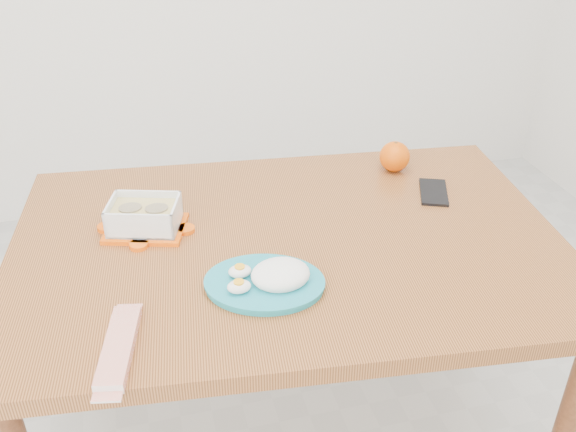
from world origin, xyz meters
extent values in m
cube|color=#A6612F|center=(0.00, 0.17, 0.73)|extent=(1.34, 0.97, 0.04)
cylinder|color=brown|center=(-0.53, 0.59, 0.35)|extent=(0.06, 0.06, 0.71)
cylinder|color=brown|center=(0.60, 0.47, 0.35)|extent=(0.06, 0.06, 0.71)
cube|color=#FF5B07|center=(-0.32, 0.29, 0.76)|extent=(0.21, 0.18, 0.01)
cube|color=white|center=(-0.32, 0.29, 0.79)|extent=(0.18, 0.16, 0.07)
cube|color=tan|center=(-0.32, 0.29, 0.79)|extent=(0.17, 0.14, 0.04)
cylinder|color=#917C5F|center=(-0.35, 0.30, 0.80)|extent=(0.07, 0.07, 0.02)
cylinder|color=#917C5F|center=(-0.29, 0.28, 0.80)|extent=(0.07, 0.07, 0.02)
sphere|color=orange|center=(0.37, 0.43, 0.79)|extent=(0.08, 0.08, 0.08)
cylinder|color=teal|center=(-0.10, 0.01, 0.76)|extent=(0.31, 0.31, 0.02)
ellipsoid|color=white|center=(-0.06, 0.00, 0.79)|extent=(0.15, 0.14, 0.05)
ellipsoid|color=white|center=(-0.14, 0.04, 0.78)|extent=(0.06, 0.05, 0.02)
ellipsoid|color=white|center=(-0.15, -0.02, 0.78)|extent=(0.06, 0.05, 0.02)
cube|color=red|center=(-0.39, -0.11, 0.76)|extent=(0.09, 0.21, 0.02)
cube|color=black|center=(0.41, 0.28, 0.75)|extent=(0.11, 0.15, 0.01)
camera|label=1|loc=(-0.32, -1.03, 1.56)|focal=40.00mm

